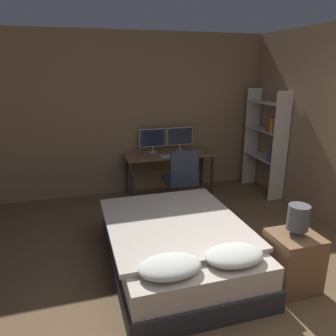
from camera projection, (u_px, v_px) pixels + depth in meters
name	position (u px, v px, depth m)	size (l,w,h in m)	color
wall_back	(164.00, 114.00, 5.70)	(12.00, 0.06, 2.70)	#8E7051
bed	(177.00, 246.00, 3.58)	(1.45, 1.97, 0.59)	#2D2D33
nightstand	(293.00, 261.00, 3.25)	(0.45, 0.43, 0.58)	brown
bedside_lamp	(298.00, 218.00, 3.11)	(0.20, 0.20, 0.31)	gray
desk	(169.00, 159.00, 5.59)	(1.51, 0.56, 0.72)	#846042
monitor_left	(153.00, 139.00, 5.59)	(0.47, 0.16, 0.42)	#B7B7BC
monitor_right	(180.00, 137.00, 5.72)	(0.47, 0.16, 0.42)	#B7B7BC
keyboard	(172.00, 156.00, 5.41)	(0.40, 0.13, 0.02)	#B7B7BC
computer_mouse	(189.00, 154.00, 5.48)	(0.07, 0.05, 0.04)	#B7B7BC
office_chair	(181.00, 184.00, 5.07)	(0.52, 0.52, 0.97)	black
bookshelf	(268.00, 138.00, 5.54)	(0.28, 0.90, 1.78)	beige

